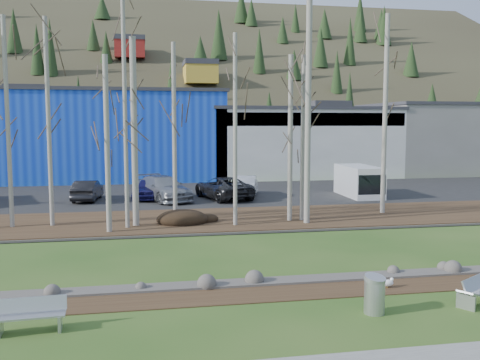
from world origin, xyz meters
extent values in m
plane|color=#264C16|center=(0.00, 0.00, 0.00)|extent=(200.00, 200.00, 0.00)
cube|color=#382616|center=(0.00, 2.10, 0.01)|extent=(80.00, 1.80, 0.03)
cube|color=#382616|center=(0.00, 14.50, 0.07)|extent=(80.00, 7.00, 0.15)
cube|color=black|center=(0.00, 25.00, 0.07)|extent=(80.00, 14.00, 0.14)
cube|color=#1139CC|center=(-6.00, 39.00, 4.00)|extent=(20.00, 12.00, 8.00)
cube|color=#333338|center=(-6.00, 39.00, 8.15)|extent=(20.40, 12.24, 0.30)
cube|color=#BABAB6|center=(12.00, 39.00, 3.25)|extent=(18.00, 12.00, 6.50)
cube|color=#333338|center=(12.00, 39.00, 6.65)|extent=(18.36, 12.24, 0.30)
cube|color=navy|center=(12.00, 33.10, 5.60)|extent=(17.64, 0.20, 1.20)
cube|color=slate|center=(28.00, 39.00, 3.50)|extent=(14.00, 12.00, 7.00)
cube|color=#333338|center=(28.00, 39.00, 7.15)|extent=(14.28, 12.24, 0.30)
cube|color=#B1B3B6|center=(-7.06, 0.10, 0.21)|extent=(0.11, 0.52, 0.41)
cube|color=#B1B3B6|center=(-5.65, 0.19, 0.21)|extent=(0.11, 0.52, 0.41)
cube|color=#B1B3B6|center=(-6.34, 0.35, 0.66)|extent=(1.70, 0.21, 0.38)
cube|color=#B1B3B6|center=(-6.36, 0.15, 0.42)|extent=(1.72, 0.57, 0.05)
cube|color=#B1B3B6|center=(5.39, -0.35, 0.22)|extent=(0.35, 0.50, 0.43)
cube|color=#B1B3B6|center=(6.13, 0.22, 0.59)|extent=(1.60, 1.10, 0.38)
cube|color=#A4A7A9|center=(5.64, -0.20, 0.39)|extent=(0.98, 0.87, 0.32)
cylinder|color=#B1B3B6|center=(2.72, -0.17, 0.49)|extent=(0.75, 0.75, 0.98)
cylinder|color=gold|center=(4.07, 1.82, 0.06)|extent=(0.01, 0.01, 0.11)
cylinder|color=gold|center=(4.07, 1.89, 0.06)|extent=(0.01, 0.01, 0.11)
ellipsoid|color=white|center=(4.10, 1.86, 0.18)|extent=(0.39, 0.22, 0.22)
cube|color=gray|center=(4.10, 1.86, 0.22)|extent=(0.26, 0.16, 0.02)
sphere|color=white|center=(4.26, 1.90, 0.28)|extent=(0.12, 0.12, 0.12)
cone|color=gold|center=(4.34, 1.91, 0.28)|extent=(0.07, 0.05, 0.03)
ellipsoid|color=black|center=(-1.52, 13.51, 0.41)|extent=(2.63, 1.86, 0.52)
cylinder|color=#A4A295|center=(-7.96, 14.10, 5.26)|extent=(0.22, 0.22, 10.22)
cylinder|color=#A4A295|center=(-3.84, 13.32, 4.78)|extent=(0.31, 0.31, 9.26)
cylinder|color=#A4A295|center=(-4.25, 12.91, 6.02)|extent=(0.20, 0.20, 11.75)
cylinder|color=#A4A295|center=(-5.07, 11.98, 4.26)|extent=(0.25, 0.25, 8.22)
cylinder|color=#A4A295|center=(-1.80, 14.43, 4.76)|extent=(0.23, 0.23, 9.22)
cylinder|color=#A4A295|center=(1.07, 12.54, 4.88)|extent=(0.21, 0.21, 9.46)
cylinder|color=#A4A295|center=(4.79, 12.47, 5.86)|extent=(0.30, 0.30, 11.42)
cylinder|color=#A4A295|center=(4.79, 13.27, 4.44)|extent=(0.25, 0.25, 8.58)
cylinder|color=#A4A295|center=(10.01, 14.68, 5.71)|extent=(0.26, 0.26, 11.12)
cylinder|color=#A4A295|center=(-9.86, 14.10, 5.26)|extent=(0.22, 0.22, 10.22)
cylinder|color=#A4A295|center=(4.11, 13.27, 4.44)|extent=(0.25, 0.25, 8.58)
imported|color=black|center=(-7.06, 22.82, 0.82)|extent=(1.83, 4.22, 1.35)
imported|color=gray|center=(-2.13, 22.04, 0.95)|extent=(4.23, 5.99, 1.61)
imported|color=#181653|center=(-3.00, 22.93, 0.86)|extent=(2.69, 4.52, 1.44)
imported|color=silver|center=(3.63, 22.99, 0.88)|extent=(2.69, 4.74, 1.48)
imported|color=#252528|center=(1.91, 22.01, 0.89)|extent=(3.87, 5.87, 1.50)
cube|color=white|center=(11.51, 21.63, 1.20)|extent=(2.18, 4.91, 2.12)
cube|color=black|center=(11.45, 19.72, 1.20)|extent=(1.95, 1.07, 1.31)
camera|label=1|loc=(-3.56, -13.55, 5.23)|focal=40.00mm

